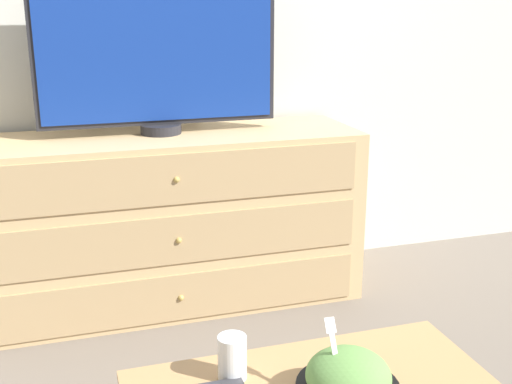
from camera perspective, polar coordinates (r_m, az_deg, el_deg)
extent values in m
plane|color=#70665B|center=(3.26, -6.61, -7.04)|extent=(12.00, 12.00, 0.00)
cube|color=silver|center=(3.01, -7.55, 16.44)|extent=(12.00, 0.05, 2.60)
cube|color=tan|center=(2.84, -7.85, -2.47)|extent=(1.67, 0.51, 0.76)
cube|color=tan|center=(2.71, -6.71, -9.28)|extent=(1.53, 0.01, 0.20)
sphere|color=tan|center=(2.70, -6.69, -9.33)|extent=(0.02, 0.02, 0.02)
cube|color=tan|center=(2.61, -6.90, -4.26)|extent=(1.53, 0.01, 0.20)
sphere|color=tan|center=(2.60, -6.88, -4.30)|extent=(0.02, 0.02, 0.02)
cube|color=tan|center=(2.53, -7.10, 1.12)|extent=(1.53, 0.01, 0.20)
sphere|color=tan|center=(2.52, -7.07, 1.09)|extent=(0.02, 0.02, 0.02)
cylinder|color=#232328|center=(2.77, -8.45, 5.57)|extent=(0.17, 0.17, 0.04)
cube|color=#232328|center=(2.73, -8.81, 13.19)|extent=(1.00, 0.04, 0.69)
cube|color=navy|center=(2.71, -8.74, 13.16)|extent=(0.96, 0.01, 0.65)
ellipsoid|color=#66994C|center=(1.53, 8.21, -15.89)|extent=(0.20, 0.20, 0.12)
cube|color=white|center=(1.50, 7.18, -14.80)|extent=(0.02, 0.10, 0.14)
cube|color=white|center=(1.51, 6.62, -11.68)|extent=(0.03, 0.02, 0.03)
cylinder|color=beige|center=(1.61, -2.12, -15.10)|extent=(0.06, 0.06, 0.07)
cylinder|color=white|center=(1.60, -2.13, -14.46)|extent=(0.07, 0.07, 0.11)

